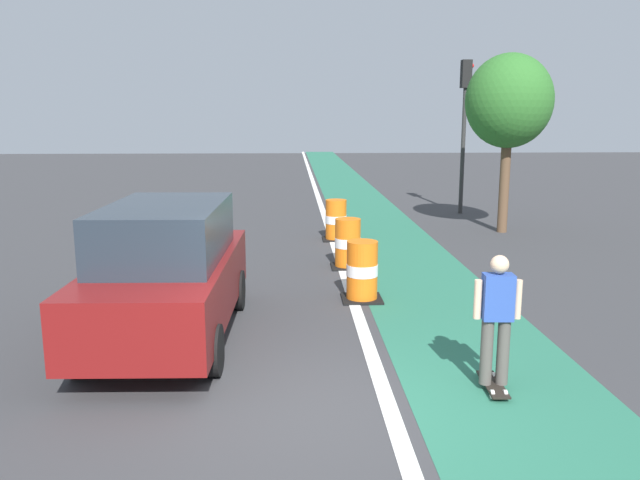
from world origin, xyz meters
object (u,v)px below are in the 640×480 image
skateboarder_on_lane (497,318)px  traffic_light_corner (465,109)px  street_tree_sidewalk (509,102)px  traffic_barrel_mid (348,244)px  traffic_barrel_front (362,271)px  parked_suv_nearest (168,271)px  traffic_barrel_back (336,220)px

skateboarder_on_lane → traffic_light_corner: bearing=76.6°
traffic_light_corner → street_tree_sidewalk: traffic_light_corner is taller
traffic_barrel_mid → street_tree_sidewalk: street_tree_sidewalk is taller
skateboarder_on_lane → street_tree_sidewalk: 11.47m
traffic_barrel_front → traffic_light_corner: traffic_light_corner is taller
parked_suv_nearest → traffic_barrel_mid: parked_suv_nearest is taller
traffic_barrel_front → traffic_barrel_back: (-0.07, 5.67, 0.00)m
parked_suv_nearest → traffic_light_corner: (7.65, 12.06, 2.47)m
traffic_barrel_front → traffic_barrel_mid: size_ratio=1.00×
skateboarder_on_lane → traffic_light_corner: size_ratio=0.33×
traffic_barrel_mid → skateboarder_on_lane: bearing=-79.2°
street_tree_sidewalk → parked_suv_nearest: bearing=-133.0°
traffic_light_corner → skateboarder_on_lane: bearing=-103.4°
parked_suv_nearest → traffic_barrel_front: 3.66m
street_tree_sidewalk → traffic_light_corner: bearing=94.1°
traffic_barrel_back → traffic_barrel_mid: bearing=-89.4°
traffic_barrel_mid → traffic_light_corner: bearing=59.2°
parked_suv_nearest → traffic_barrel_back: 8.13m
traffic_light_corner → street_tree_sidewalk: size_ratio=1.02×
traffic_barrel_mid → traffic_light_corner: 9.43m
street_tree_sidewalk → skateboarder_on_lane: bearing=-108.9°
traffic_barrel_mid → traffic_barrel_back: size_ratio=1.00×
traffic_barrel_front → traffic_barrel_mid: same height
traffic_light_corner → traffic_barrel_front: bearing=-114.0°
parked_suv_nearest → traffic_barrel_mid: bearing=54.9°
skateboarder_on_lane → parked_suv_nearest: parked_suv_nearest is taller
traffic_barrel_front → traffic_barrel_mid: bearing=90.8°
traffic_barrel_back → street_tree_sidewalk: size_ratio=0.22×
skateboarder_on_lane → traffic_light_corner: (3.36, 14.10, 2.59)m
skateboarder_on_lane → traffic_barrel_front: skateboarder_on_lane is taller
traffic_barrel_front → street_tree_sidewalk: 8.76m
skateboarder_on_lane → traffic_barrel_back: 9.66m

